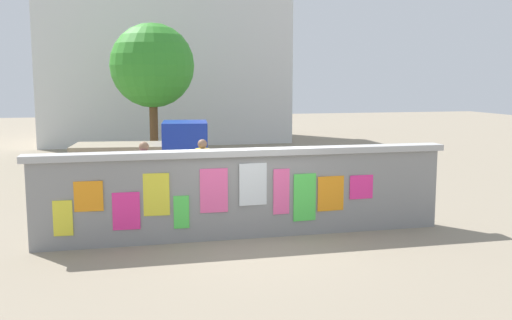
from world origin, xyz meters
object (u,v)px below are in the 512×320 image
Objects in this scene: auto_rickshaw_truck at (149,157)px; person_walking at (203,166)px; motorcycle at (318,185)px; bicycle_far at (140,212)px; bicycle_near at (303,172)px; person_bystander at (145,170)px; tree_roadside at (152,66)px.

person_walking is at bearing -67.74° from auto_rickshaw_truck.
bicycle_far is at bearing -160.46° from motorcycle.
bicycle_near reaches higher than motorcycle.
bicycle_far is 2.37m from person_walking.
motorcycle is 4.18m from person_bystander.
person_bystander is (-0.25, -2.90, 0.09)m from auto_rickshaw_truck.
auto_rickshaw_truck is 2.32× the size of person_walking.
bicycle_near is at bearing 36.06° from person_walking.
person_walking is (1.10, -2.68, 0.09)m from auto_rickshaw_truck.
bicycle_far is (-0.43, -4.39, -0.54)m from auto_rickshaw_truck.
bicycle_near is at bearing -57.22° from tree_roadside.
person_walking and person_bystander have the same top height.
bicycle_far is 10.57m from tree_roadside.
bicycle_near is 7.77m from tree_roadside.
person_walking is (-3.25, -2.37, 0.62)m from bicycle_near.
tree_roadside is at bearing 122.78° from bicycle_near.
person_walking is 1.36m from person_bystander.
auto_rickshaw_truck is at bearing 175.84° from bicycle_near.
bicycle_near is 1.06× the size of person_bystander.
auto_rickshaw_truck reaches higher than bicycle_far.
auto_rickshaw_truck is 0.75× the size of tree_roadside.
bicycle_near is at bearing 29.34° from person_bystander.
bicycle_far is at bearing -96.74° from person_bystander.
bicycle_far is at bearing -139.52° from bicycle_near.
bicycle_near is 1.06× the size of person_walking.
tree_roadside is (-0.61, 8.35, 2.49)m from person_walking.
person_bystander is at bearing -94.95° from tree_roadside.
person_bystander is at bearing -179.40° from motorcycle.
tree_roadside reaches higher than person_bystander.
person_bystander is 0.32× the size of tree_roadside.
tree_roadside reaches higher than auto_rickshaw_truck.
bicycle_near is 1.02× the size of bicycle_far.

